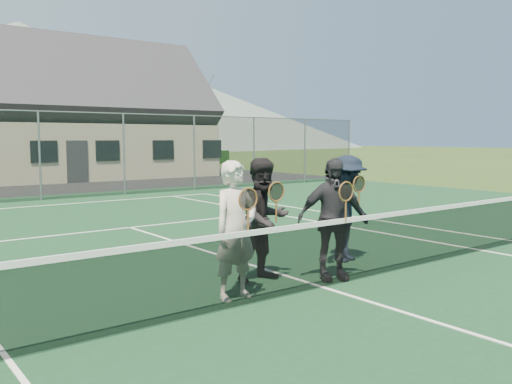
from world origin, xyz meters
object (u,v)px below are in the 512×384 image
(player_a, at_px, (236,230))
(player_d, at_px, (347,208))
(tennis_net, at_px, (323,251))
(player_b, at_px, (264,219))
(clubhouse, at_px, (59,102))
(player_c, at_px, (332,219))

(player_a, relative_size, player_d, 1.00)
(tennis_net, xyz_separation_m, player_b, (-0.39, 0.83, 0.38))
(player_d, bearing_deg, tennis_net, -146.90)
(player_a, distance_m, player_b, 1.01)
(tennis_net, xyz_separation_m, clubhouse, (4.00, 24.00, 3.45))
(player_d, bearing_deg, player_b, -175.57)
(clubhouse, bearing_deg, player_b, -100.73)
(clubhouse, bearing_deg, tennis_net, -99.46)
(player_a, height_order, player_d, same)
(player_c, bearing_deg, tennis_net, -148.72)
(player_a, relative_size, player_c, 1.00)
(tennis_net, height_order, player_c, player_c)
(tennis_net, distance_m, clubhouse, 24.57)
(player_a, xyz_separation_m, player_d, (2.76, 0.66, -0.00))
(player_c, bearing_deg, player_b, 144.66)
(clubhouse, relative_size, player_c, 8.67)
(clubhouse, xyz_separation_m, player_c, (-3.58, -23.74, -3.07))
(player_b, relative_size, player_d, 1.00)
(clubhouse, height_order, player_b, clubhouse)
(player_c, relative_size, player_d, 1.00)
(player_b, relative_size, player_c, 1.00)
(player_b, bearing_deg, player_a, -149.71)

